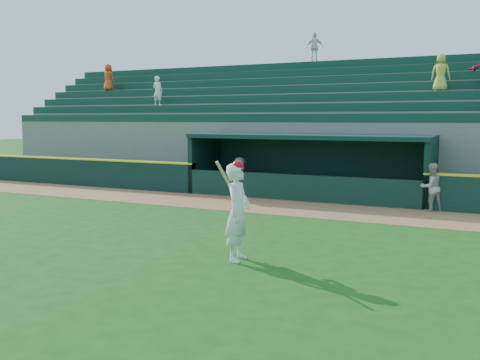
# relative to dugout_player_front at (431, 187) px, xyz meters

# --- Properties ---
(ground) EXTENTS (120.00, 120.00, 0.00)m
(ground) POSITION_rel_dugout_player_front_xyz_m (-4.77, -6.39, -0.80)
(ground) COLOR #174B12
(ground) RESTS_ON ground
(warning_track) EXTENTS (40.00, 3.00, 0.01)m
(warning_track) POSITION_rel_dugout_player_front_xyz_m (-4.77, -1.49, -0.80)
(warning_track) COLOR #96663C
(warning_track) RESTS_ON ground
(field_wall_left) EXTENTS (15.50, 0.30, 1.20)m
(field_wall_left) POSITION_rel_dugout_player_front_xyz_m (-17.02, 0.16, -0.20)
(field_wall_left) COLOR black
(field_wall_left) RESTS_ON ground
(wall_stripe_left) EXTENTS (15.50, 0.32, 0.06)m
(wall_stripe_left) POSITION_rel_dugout_player_front_xyz_m (-17.02, 0.16, 0.43)
(wall_stripe_left) COLOR yellow
(wall_stripe_left) RESTS_ON field_wall_left
(dugout_player_front) EXTENTS (0.99, 0.96, 1.60)m
(dugout_player_front) POSITION_rel_dugout_player_front_xyz_m (0.00, 0.00, 0.00)
(dugout_player_front) COLOR #ABABA5
(dugout_player_front) RESTS_ON ground
(dugout_player_inside) EXTENTS (1.09, 0.82, 1.50)m
(dugout_player_inside) POSITION_rel_dugout_player_front_xyz_m (-7.59, 1.01, -0.05)
(dugout_player_inside) COLOR #A3A39E
(dugout_player_inside) RESTS_ON ground
(dugout) EXTENTS (9.40, 2.80, 2.46)m
(dugout) POSITION_rel_dugout_player_front_xyz_m (-4.77, 1.62, 0.56)
(dugout) COLOR slate
(dugout) RESTS_ON ground
(stands) EXTENTS (34.50, 6.25, 7.45)m
(stands) POSITION_rel_dugout_player_front_xyz_m (-4.74, 6.18, 1.59)
(stands) COLOR slate
(stands) RESTS_ON ground
(batter_at_plate) EXTENTS (0.61, 0.86, 2.20)m
(batter_at_plate) POSITION_rel_dugout_player_front_xyz_m (-3.06, -8.42, 0.28)
(batter_at_plate) COLOR white
(batter_at_plate) RESTS_ON ground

